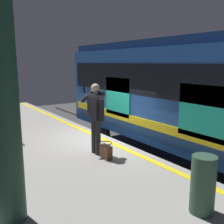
# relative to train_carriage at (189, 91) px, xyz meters

# --- Properties ---
(ground_plane) EXTENTS (25.81, 25.81, 0.00)m
(ground_plane) POSITION_rel_train_carriage_xyz_m (1.08, 2.10, -2.42)
(ground_plane) COLOR #3D3D3F
(platform) EXTENTS (17.21, 4.20, 1.03)m
(platform) POSITION_rel_train_carriage_xyz_m (1.08, 4.20, -1.90)
(platform) COLOR gray
(platform) RESTS_ON ground
(safety_line) EXTENTS (16.86, 0.16, 0.01)m
(safety_line) POSITION_rel_train_carriage_xyz_m (1.08, 2.40, -1.39)
(safety_line) COLOR yellow
(safety_line) RESTS_ON platform
(track_rail_near) EXTENTS (22.37, 0.08, 0.16)m
(track_rail_near) POSITION_rel_train_carriage_xyz_m (1.08, 0.71, -2.34)
(track_rail_near) COLOR slate
(track_rail_near) RESTS_ON ground
(track_rail_far) EXTENTS (22.37, 0.08, 0.16)m
(track_rail_far) POSITION_rel_train_carriage_xyz_m (1.08, -0.72, -2.34)
(track_rail_far) COLOR slate
(track_rail_far) RESTS_ON ground
(train_carriage) EXTENTS (9.19, 3.05, 3.76)m
(train_carriage) POSITION_rel_train_carriage_xyz_m (0.00, 0.00, 0.00)
(train_carriage) COLOR #1E478C
(train_carriage) RESTS_ON ground
(passenger) EXTENTS (0.57, 0.55, 1.75)m
(passenger) POSITION_rel_train_carriage_xyz_m (0.19, 3.19, -0.35)
(passenger) COLOR #262628
(passenger) RESTS_ON platform
(handbag) EXTENTS (0.34, 0.31, 0.39)m
(handbag) POSITION_rel_train_carriage_xyz_m (-0.24, 3.18, -1.21)
(handbag) COLOR #59331E
(handbag) RESTS_ON platform
(station_column) EXTENTS (0.40, 0.40, 3.24)m
(station_column) POSITION_rel_train_carriage_xyz_m (-1.51, 5.64, 0.23)
(station_column) COLOR #1E3F2D
(station_column) RESTS_ON platform
(bench) EXTENTS (1.76, 0.44, 0.90)m
(bench) POSITION_rel_train_carriage_xyz_m (3.12, 4.72, -0.89)
(bench) COLOR brown
(bench) RESTS_ON platform
(trash_bin) EXTENTS (0.37, 0.37, 0.90)m
(trash_bin) POSITION_rel_train_carriage_xyz_m (-2.94, 3.22, -0.94)
(trash_bin) COLOR #2D4C38
(trash_bin) RESTS_ON platform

